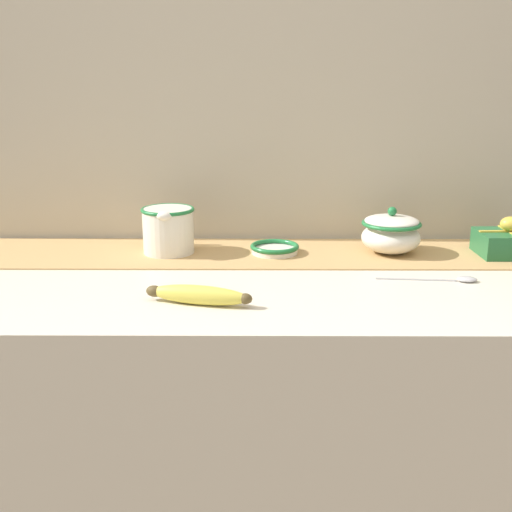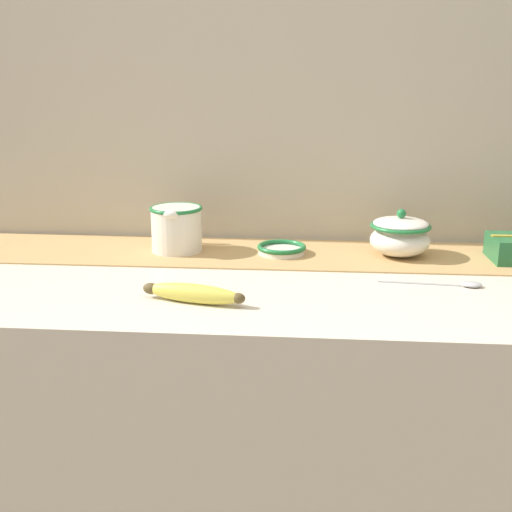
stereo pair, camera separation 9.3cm
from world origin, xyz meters
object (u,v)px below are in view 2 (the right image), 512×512
Objects in this scene: banana at (193,293)px; sugar_bowl at (400,236)px; spoon at (463,284)px; small_dish at (282,249)px; cream_pitcher at (177,227)px.

sugar_bowl is at bearing 39.81° from banana.
banana is at bearing -159.76° from spoon.
small_dish is 0.35m from banana.
banana is (-0.39, -0.33, -0.03)m from sugar_bowl.
cream_pitcher is 0.71× the size of banana.
sugar_bowl is 1.21× the size of small_dish.
spoon is at bearing -18.83° from cream_pitcher.
banana is at bearing -73.82° from cream_pitcher.
sugar_bowl is 0.51m from banana.
cream_pitcher is at bearing 166.40° from spoon.
small_dish is (-0.25, -0.00, -0.03)m from sugar_bowl.
sugar_bowl is 0.68× the size of banana.
sugar_bowl is at bearing 1.02° from small_dish.
spoon is (0.49, 0.13, -0.01)m from banana.
cream_pitcher is 1.26× the size of small_dish.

